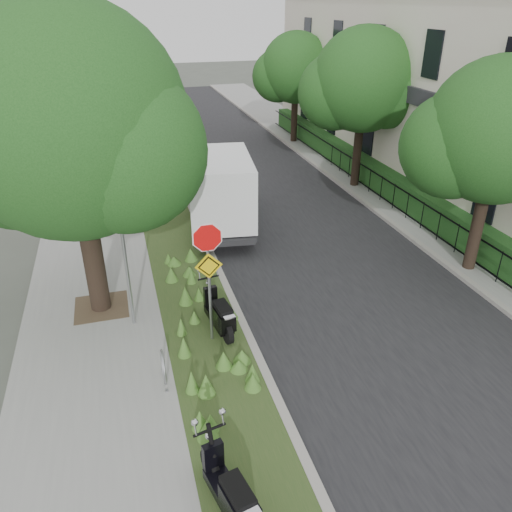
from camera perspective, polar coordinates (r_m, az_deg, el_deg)
The scene contains 21 objects.
ground at distance 12.35m, azimuth 2.03°, elevation -10.37°, with size 120.00×120.00×0.00m, color #4C5147.
sidewalk_near at distance 20.70m, azimuth -18.12°, elevation 4.77°, with size 3.50×60.00×0.12m, color gray.
verge at distance 20.73m, azimuth -10.53°, elevation 5.74°, with size 2.00×60.00×0.12m, color #2D471E.
kerb_near at distance 20.83m, azimuth -7.80°, elevation 6.07°, with size 0.20×60.00×0.13m, color #9E9991.
road at distance 21.57m, azimuth 1.48°, elevation 6.91°, with size 7.00×60.00×0.01m, color black.
kerb_far at distance 22.79m, azimuth 10.00°, elevation 7.80°, with size 0.20×60.00×0.13m, color #9E9991.
footpath_far at distance 23.56m, azimuth 13.77°, elevation 8.07°, with size 3.20×60.00×0.12m, color gray.
street_tree_main at distance 12.47m, azimuth -20.63°, elevation 12.93°, with size 6.21×5.54×7.66m.
bare_post at distance 12.32m, azimuth -14.77°, elevation 0.23°, with size 0.08×0.08×4.00m.
bike_hoop at distance 11.18m, azimuth -10.54°, elevation -12.35°, with size 0.06×0.78×0.77m.
sign_assembly at distance 11.28m, azimuth -5.48°, elevation -0.40°, with size 0.94×0.08×3.22m.
fence_far at distance 22.90m, azimuth 11.72°, elevation 9.35°, with size 0.04×24.00×1.00m.
hedge_far at distance 23.22m, azimuth 13.28°, elevation 9.44°, with size 1.00×24.00×1.10m, color #1A4819.
terrace_houses at distance 24.40m, azimuth 22.00°, elevation 17.56°, with size 7.40×26.40×8.20m.
far_tree_a at distance 15.50m, azimuth 25.53°, elevation 12.03°, with size 4.60×4.10×6.22m.
far_tree_b at distance 21.99m, azimuth 11.97°, elevation 18.53°, with size 4.83×4.31×6.56m.
far_tree_c at distance 29.31m, azimuth 4.43°, elevation 20.29°, with size 4.37×3.89×5.93m.
scooter_near at distance 12.41m, azimuth -4.06°, elevation -7.04°, with size 0.56×1.88×0.90m.
scooter_far at distance 8.71m, azimuth -2.62°, elevation -26.06°, with size 0.68×1.92×0.92m.
box_truck at distance 18.04m, azimuth -4.27°, elevation 7.87°, with size 2.74×5.47×2.37m.
utility_cabinet at distance 18.82m, azimuth -13.99°, elevation 4.97°, with size 0.86×0.63×1.06m.
Camera 1 is at (-3.10, -9.25, 7.57)m, focal length 35.00 mm.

